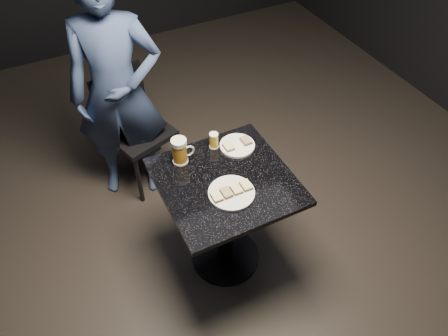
% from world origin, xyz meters
% --- Properties ---
extents(floor, '(6.00, 6.00, 0.00)m').
position_xyz_m(floor, '(0.00, 0.00, 0.00)').
color(floor, black).
rests_on(floor, ground).
extents(plate_large, '(0.24, 0.24, 0.01)m').
position_xyz_m(plate_large, '(-0.02, -0.10, 0.76)').
color(plate_large, white).
rests_on(plate_large, table).
extents(plate_small, '(0.20, 0.20, 0.01)m').
position_xyz_m(plate_small, '(0.18, 0.20, 0.76)').
color(plate_small, white).
rests_on(plate_small, table).
extents(patron, '(0.70, 0.58, 1.66)m').
position_xyz_m(patron, '(-0.31, 0.92, 0.83)').
color(patron, navy).
rests_on(patron, floor).
extents(table, '(0.70, 0.70, 0.75)m').
position_xyz_m(table, '(0.00, 0.00, 0.51)').
color(table, black).
rests_on(table, floor).
extents(beer_mug, '(0.12, 0.09, 0.16)m').
position_xyz_m(beer_mug, '(-0.16, 0.24, 0.83)').
color(beer_mug, white).
rests_on(beer_mug, table).
extents(beer_tumbler, '(0.05, 0.05, 0.10)m').
position_xyz_m(beer_tumbler, '(0.06, 0.26, 0.80)').
color(beer_tumbler, silver).
rests_on(beer_tumbler, table).
extents(chair, '(0.50, 0.50, 0.87)m').
position_xyz_m(chair, '(-0.23, 0.99, 0.50)').
color(chair, black).
rests_on(chair, floor).
extents(canapes_on_plate_large, '(0.22, 0.07, 0.02)m').
position_xyz_m(canapes_on_plate_large, '(-0.02, -0.10, 0.77)').
color(canapes_on_plate_large, '#4C3521').
rests_on(canapes_on_plate_large, plate_large).
extents(canapes_on_plate_small, '(0.16, 0.07, 0.02)m').
position_xyz_m(canapes_on_plate_small, '(0.18, 0.20, 0.77)').
color(canapes_on_plate_small, '#4C3521').
rests_on(canapes_on_plate_small, plate_small).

